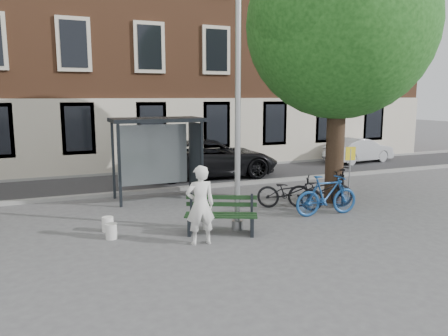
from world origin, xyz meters
TOP-DOWN VIEW (x-y plane):
  - ground at (0.00, 0.00)m, footprint 90.00×90.00m
  - road at (0.00, 7.00)m, footprint 40.00×4.00m
  - curb_near at (0.00, 5.00)m, footprint 40.00×0.25m
  - curb_far at (0.00, 9.00)m, footprint 40.00×0.25m
  - building_row at (0.00, 13.00)m, footprint 30.00×8.00m
  - lamppost at (0.00, 0.00)m, footprint 0.28×0.35m
  - tree_right at (4.01, 1.38)m, footprint 5.76×5.60m
  - bus_shelter at (-0.61, 4.11)m, footprint 2.85×1.45m
  - painter at (-1.20, -0.65)m, footprint 0.69×0.48m
  - bench at (-0.48, -0.10)m, footprint 1.81×1.22m
  - bike_a at (3.25, 1.12)m, footprint 2.09×1.30m
  - bike_b at (2.85, 0.26)m, footprint 1.93×0.67m
  - bike_c at (2.25, 1.24)m, footprint 1.93×1.74m
  - bike_d at (4.22, 1.37)m, footprint 1.49×1.83m
  - car_dark at (2.05, 7.10)m, footprint 5.69×3.00m
  - car_silver at (10.27, 7.87)m, footprint 3.87×1.79m
  - bucket_a at (-3.00, 0.50)m, footprint 0.37×0.37m
  - bucket_b at (-3.00, 1.11)m, footprint 0.36×0.36m
  - notice_sign at (4.13, 0.92)m, footprint 0.31×0.09m

SIDE VIEW (x-z plane):
  - ground at x=0.00m, z-range 0.00..0.00m
  - road at x=0.00m, z-range 0.00..0.01m
  - curb_near at x=0.00m, z-range 0.00..0.12m
  - curb_far at x=0.00m, z-range 0.00..0.12m
  - bucket_a at x=-3.00m, z-range 0.00..0.36m
  - bucket_b at x=-3.00m, z-range 0.00..0.36m
  - bench at x=-0.48m, z-range -0.04..0.86m
  - bike_c at x=2.25m, z-range 0.00..1.02m
  - bike_a at x=3.25m, z-range 0.00..1.04m
  - bike_d at x=4.22m, z-range 0.00..1.12m
  - bike_b at x=2.85m, z-range 0.00..1.14m
  - car_silver at x=10.27m, z-range 0.00..1.23m
  - car_dark at x=2.05m, z-range 0.00..1.53m
  - painter at x=-1.20m, z-range 0.00..1.80m
  - notice_sign at x=4.13m, z-range 0.38..2.18m
  - bus_shelter at x=-0.61m, z-range 0.61..3.23m
  - lamppost at x=0.00m, z-range -0.27..5.84m
  - tree_right at x=4.01m, z-range 1.52..9.72m
  - building_row at x=0.00m, z-range 0.00..14.00m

